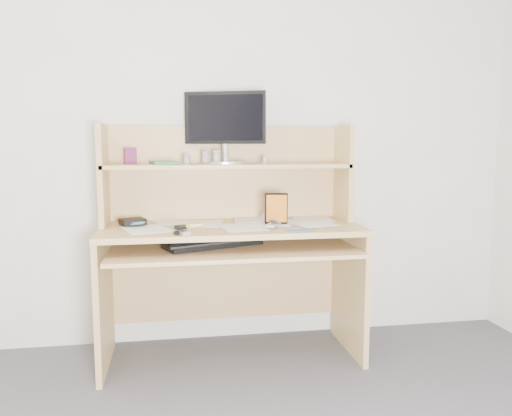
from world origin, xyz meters
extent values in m
cube|color=silver|center=(0.00, 1.80, 1.25)|extent=(3.60, 0.04, 2.50)
cube|color=tan|center=(0.00, 1.48, 0.73)|extent=(1.40, 0.60, 0.03)
cube|color=tan|center=(-0.68, 1.48, 0.36)|extent=(0.03, 0.56, 0.72)
cube|color=tan|center=(0.68, 1.48, 0.36)|extent=(0.03, 0.56, 0.72)
cube|color=tan|center=(0.00, 1.77, 0.34)|extent=(1.34, 0.02, 0.41)
cube|color=tan|center=(0.00, 1.36, 0.64)|extent=(1.28, 0.55, 0.02)
cube|color=tan|center=(0.00, 1.77, 1.02)|extent=(1.40, 0.02, 0.55)
cube|color=tan|center=(-0.68, 1.63, 1.02)|extent=(0.03, 0.30, 0.55)
cube|color=tan|center=(0.68, 1.63, 1.02)|extent=(0.03, 0.30, 0.55)
cube|color=tan|center=(0.00, 1.63, 1.07)|extent=(1.38, 0.30, 0.02)
cube|color=white|center=(0.00, 1.48, 0.75)|extent=(1.32, 0.54, 0.01)
cube|color=black|center=(-0.10, 1.42, 0.66)|extent=(0.55, 0.36, 0.03)
cube|color=black|center=(-0.10, 1.42, 0.68)|extent=(0.51, 0.34, 0.01)
cube|color=gray|center=(0.22, 1.40, 0.76)|extent=(0.12, 0.18, 0.02)
cube|color=#B4B5B7|center=(-0.26, 1.22, 0.77)|extent=(0.06, 0.09, 0.02)
cube|color=black|center=(-0.28, 1.28, 0.77)|extent=(0.07, 0.13, 0.04)
cube|color=black|center=(-0.53, 1.57, 0.77)|extent=(0.16, 0.15, 0.03)
cube|color=yellow|center=(-0.20, 1.53, 0.75)|extent=(0.09, 0.09, 0.01)
cube|color=#ADADAF|center=(0.22, 1.52, 0.78)|extent=(0.09, 0.06, 0.05)
cube|color=black|center=(0.25, 1.45, 0.84)|extent=(0.12, 0.04, 0.17)
cylinder|color=#173BB2|center=(0.32, 1.22, 0.76)|extent=(0.14, 0.02, 0.01)
cube|color=maroon|center=(-0.54, 1.68, 1.13)|extent=(0.07, 0.04, 0.09)
cube|color=#30793F|center=(-0.36, 1.62, 1.09)|extent=(0.16, 0.20, 0.02)
cylinder|color=black|center=(-0.23, 1.61, 1.11)|extent=(0.05, 0.05, 0.06)
cylinder|color=silver|center=(-0.12, 1.64, 1.12)|extent=(0.06, 0.06, 0.07)
cylinder|color=black|center=(0.21, 1.58, 1.10)|extent=(0.04, 0.04, 0.04)
cylinder|color=white|center=(-0.06, 1.63, 1.12)|extent=(0.06, 0.06, 0.08)
cylinder|color=#BCBCC1|center=(-0.01, 1.64, 1.09)|extent=(0.24, 0.24, 0.01)
cylinder|color=#BCBCC1|center=(-0.01, 1.65, 1.15)|extent=(0.04, 0.04, 0.10)
cube|color=black|center=(-0.01, 1.67, 1.34)|extent=(0.45, 0.20, 0.30)
cube|color=black|center=(-0.01, 1.65, 1.34)|extent=(0.41, 0.16, 0.26)
camera|label=1|loc=(-0.30, -1.20, 1.18)|focal=35.00mm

